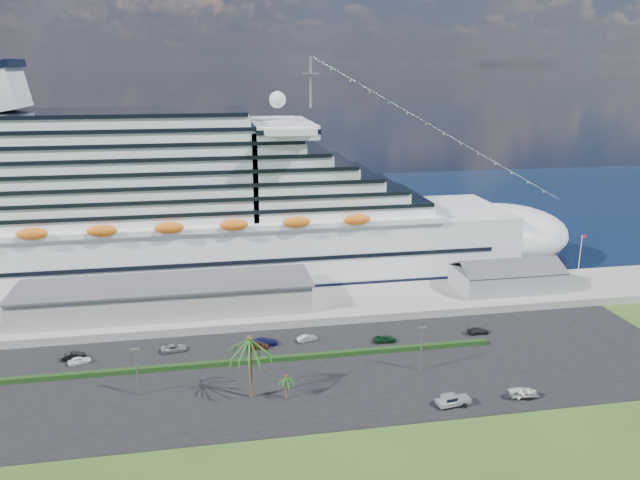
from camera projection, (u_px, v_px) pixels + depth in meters
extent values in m
plane|color=#33541C|center=(316.00, 405.00, 98.67)|extent=(420.00, 420.00, 0.00)
cube|color=black|center=(306.00, 372.00, 109.07)|extent=(140.00, 38.00, 0.12)
cube|color=gray|center=(285.00, 307.00, 136.31)|extent=(240.00, 20.00, 1.80)
cube|color=black|center=(253.00, 216.00, 221.79)|extent=(420.00, 160.00, 0.02)
cube|color=silver|center=(191.00, 250.00, 153.66)|extent=(160.00, 30.00, 16.00)
ellipsoid|color=silver|center=(494.00, 234.00, 167.50)|extent=(40.00, 30.00, 16.00)
cube|color=black|center=(193.00, 276.00, 155.50)|extent=(164.00, 30.60, 2.40)
cube|color=silver|center=(134.00, 164.00, 145.74)|extent=(128.00, 26.00, 24.80)
cube|color=silver|center=(281.00, 128.00, 149.66)|extent=(14.00, 38.00, 3.20)
cylinder|color=gray|center=(311.00, 82.00, 148.04)|extent=(0.70, 0.70, 12.00)
ellipsoid|color=orange|center=(169.00, 228.00, 135.35)|extent=(90.00, 2.40, 2.60)
ellipsoid|color=orange|center=(175.00, 198.00, 165.28)|extent=(90.00, 2.40, 2.60)
cube|color=black|center=(191.00, 247.00, 153.44)|extent=(144.00, 30.40, 0.90)
cube|color=gray|center=(166.00, 297.00, 130.93)|extent=(60.00, 14.00, 6.00)
cube|color=#4C4C54|center=(165.00, 284.00, 130.09)|extent=(61.00, 15.00, 0.40)
cube|color=gray|center=(507.00, 278.00, 144.41)|extent=(24.00, 12.00, 4.80)
cube|color=#4C4C54|center=(514.00, 268.00, 140.60)|extent=(24.00, 6.31, 2.74)
cube|color=#4C4C54|center=(502.00, 260.00, 146.28)|extent=(24.00, 6.31, 2.74)
cylinder|color=silver|center=(579.00, 260.00, 146.56)|extent=(0.16, 0.16, 12.00)
cube|color=red|center=(584.00, 236.00, 145.13)|extent=(1.00, 0.04, 0.70)
cube|color=black|center=(257.00, 360.00, 112.28)|extent=(88.00, 1.10, 0.90)
cylinder|color=gray|center=(137.00, 373.00, 100.29)|extent=(0.24, 0.24, 8.00)
cube|color=gray|center=(135.00, 350.00, 99.18)|extent=(1.60, 0.35, 0.35)
cylinder|color=gray|center=(421.00, 349.00, 108.59)|extent=(0.24, 0.24, 8.00)
cube|color=gray|center=(422.00, 328.00, 107.48)|extent=(1.60, 0.35, 0.35)
cylinder|color=#47301E|center=(250.00, 369.00, 99.31)|extent=(0.54, 0.54, 10.50)
sphere|color=#47301E|center=(249.00, 338.00, 97.89)|extent=(0.98, 0.98, 0.98)
cylinder|color=#47301E|center=(286.00, 388.00, 99.69)|extent=(0.35, 0.35, 4.20)
sphere|color=#47301E|center=(286.00, 376.00, 99.12)|extent=(0.73, 0.73, 0.73)
imported|color=white|center=(79.00, 360.00, 111.79)|extent=(4.26, 2.75, 1.35)
imported|color=black|center=(73.00, 356.00, 113.53)|extent=(4.47, 2.45, 1.40)
imported|color=#96999E|center=(174.00, 348.00, 116.71)|extent=(4.90, 2.67, 1.30)
imported|color=#171951|center=(264.00, 342.00, 119.16)|extent=(5.36, 2.41, 1.52)
imported|color=maroon|center=(259.00, 345.00, 117.81)|extent=(3.83, 1.58, 1.30)
imported|color=#A2A5A9|center=(307.00, 338.00, 121.01)|extent=(4.12, 2.37, 1.28)
imported|color=#0E3817|center=(385.00, 339.00, 120.69)|extent=(4.47, 2.16, 1.23)
imported|color=black|center=(478.00, 331.00, 124.34)|extent=(4.43, 1.88, 1.28)
cylinder|color=black|center=(444.00, 408.00, 96.88)|extent=(0.80, 0.38, 0.77)
cylinder|color=black|center=(440.00, 402.00, 98.62)|extent=(0.80, 0.38, 0.77)
cylinder|color=black|center=(465.00, 406.00, 97.46)|extent=(0.80, 0.38, 0.77)
cylinder|color=black|center=(460.00, 400.00, 99.21)|extent=(0.80, 0.38, 0.77)
cube|color=silver|center=(453.00, 402.00, 97.98)|extent=(5.44, 2.65, 0.68)
cube|color=silver|center=(462.00, 399.00, 98.11)|extent=(2.56, 2.19, 0.53)
cube|color=silver|center=(449.00, 398.00, 97.68)|extent=(2.36, 2.12, 0.92)
cube|color=black|center=(449.00, 398.00, 97.65)|extent=(2.18, 2.14, 0.53)
cube|color=silver|center=(440.00, 402.00, 97.54)|extent=(1.12, 1.94, 0.34)
cube|color=gray|center=(524.00, 395.00, 100.31)|extent=(4.71, 2.06, 0.12)
cylinder|color=gray|center=(512.00, 396.00, 99.94)|extent=(2.19, 0.26, 0.08)
cylinder|color=black|center=(529.00, 399.00, 99.59)|extent=(0.65, 0.27, 0.64)
cylinder|color=black|center=(523.00, 393.00, 101.29)|extent=(0.65, 0.27, 0.64)
imported|color=white|center=(524.00, 392.00, 100.15)|extent=(5.33, 4.01, 1.05)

